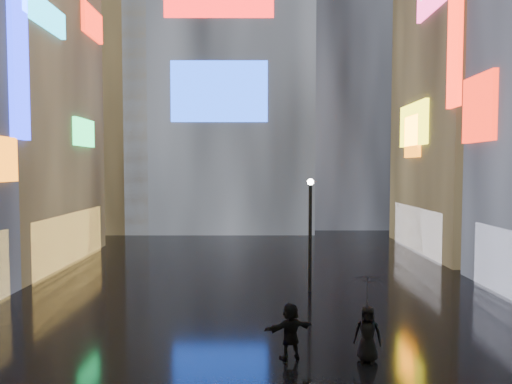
{
  "coord_description": "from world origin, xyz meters",
  "views": [
    {
      "loc": [
        -0.02,
        -1.14,
        5.7
      ],
      "look_at": [
        0.0,
        12.0,
        5.0
      ],
      "focal_mm": 32.0,
      "sensor_mm": 36.0,
      "label": 1
    }
  ],
  "objects": [
    {
      "name": "pedestrian_5",
      "position": [
        1.02,
        12.2,
        0.84
      ],
      "size": [
        1.63,
        0.99,
        1.68
      ],
      "primitive_type": "imported",
      "rotation": [
        0.0,
        0.0,
        3.49
      ],
      "color": "black",
      "rests_on": "ground"
    },
    {
      "name": "tower_main",
      "position": [
        -3.0,
        43.97,
        21.01
      ],
      "size": [
        16.0,
        14.2,
        42.0
      ],
      "color": "black",
      "rests_on": "ground"
    },
    {
      "name": "ground",
      "position": [
        0.0,
        20.0,
        0.0
      ],
      "size": [
        140.0,
        140.0,
        0.0
      ],
      "primitive_type": "plane",
      "color": "black",
      "rests_on": "ground"
    },
    {
      "name": "tower_flank_right",
      "position": [
        9.0,
        46.0,
        17.0
      ],
      "size": [
        12.0,
        12.0,
        34.0
      ],
      "primitive_type": "cube",
      "color": "black",
      "rests_on": "ground"
    },
    {
      "name": "building_right_far",
      "position": [
        15.98,
        30.0,
        13.98
      ],
      "size": [
        10.28,
        12.0,
        28.0
      ],
      "color": "black",
      "rests_on": "ground"
    },
    {
      "name": "tower_flank_left",
      "position": [
        -14.0,
        42.0,
        13.0
      ],
      "size": [
        10.0,
        10.0,
        26.0
      ],
      "primitive_type": "cube",
      "color": "black",
      "rests_on": "ground"
    },
    {
      "name": "umbrella_2",
      "position": [
        3.28,
        12.0,
        2.1
      ],
      "size": [
        1.44,
        1.44,
        0.92
      ],
      "primitive_type": "imported",
      "rotation": [
        0.0,
        0.0,
        0.8
      ],
      "color": "black",
      "rests_on": "pedestrian_4"
    },
    {
      "name": "lamp_far",
      "position": [
        2.5,
        19.62,
        2.94
      ],
      "size": [
        0.3,
        0.3,
        5.2
      ],
      "color": "black",
      "rests_on": "ground"
    },
    {
      "name": "pedestrian_4",
      "position": [
        3.28,
        12.0,
        0.82
      ],
      "size": [
        0.93,
        0.75,
        1.64
      ],
      "primitive_type": "imported",
      "rotation": [
        0.0,
        0.0,
        -0.33
      ],
      "color": "black",
      "rests_on": "ground"
    }
  ]
}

